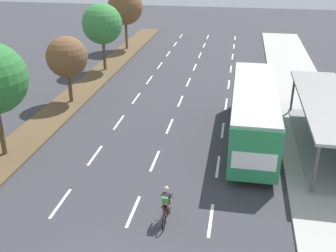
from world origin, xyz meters
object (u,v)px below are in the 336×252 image
Objects in this scene: bus_shelter at (329,120)px; bus at (253,109)px; cyclist at (166,206)px; median_tree_third at (67,57)px; median_tree_fifth at (125,7)px; median_tree_fourth at (102,24)px.

bus_shelter is 1.00× the size of bus.
median_tree_third reaches higher than cyclist.
bus_shelter is at bearing 46.34° from cyclist.
bus_shelter is 28.18m from median_tree_fifth.
median_tree_fourth is 8.53m from median_tree_fifth.
bus is 18.61m from median_tree_fourth.
median_tree_fourth is at bearing 91.17° from median_tree_third.
bus is 25.34m from median_tree_fifth.
cyclist is (-7.94, -8.32, -1.08)m from bus_shelter.
median_tree_fourth is (-13.52, 12.59, 2.31)m from bus.
cyclist is 0.28× the size of median_tree_fifth.
median_tree_fifth is at bearing 130.07° from bus_shelter.
bus is at bearing -16.95° from median_tree_third.
bus_shelter reaches higher than cyclist.
median_tree_third is (-17.62, 4.41, 1.67)m from bus_shelter.
median_tree_fifth is at bearing 91.70° from median_tree_fourth.
bus is (-4.28, 0.35, 0.20)m from bus_shelter.
median_tree_third reaches higher than bus.
bus_shelter is at bearing -36.01° from median_tree_fourth.
median_tree_third is 0.81× the size of median_tree_fourth.
median_tree_fourth reaches higher than bus.
bus is at bearing 67.10° from cyclist.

